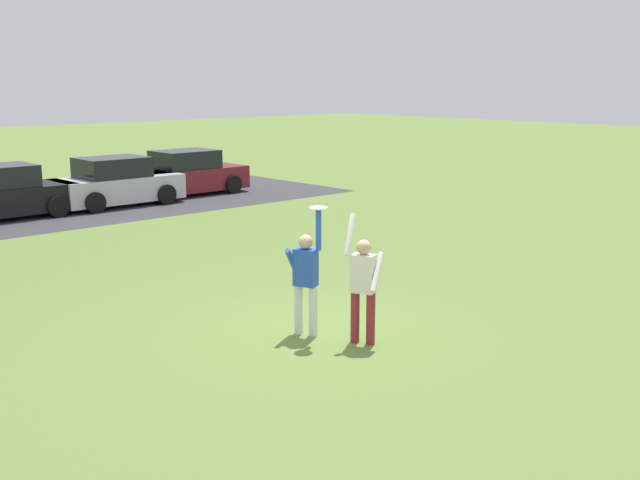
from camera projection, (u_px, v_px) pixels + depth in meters
ground_plane at (321, 332)px, 12.46m from camera, size 120.00×120.00×0.00m
person_catcher at (306, 276)px, 12.13m from camera, size 0.49×0.59×2.08m
person_defender at (363, 282)px, 11.74m from camera, size 0.58×0.65×2.04m
frisbee_disc at (319, 208)px, 11.81m from camera, size 0.28×0.28×0.02m
parked_car_black at (1, 194)px, 22.54m from camera, size 4.10×2.05×1.59m
parked_car_silver at (116, 183)px, 24.91m from camera, size 4.10×2.05×1.59m
parked_car_maroon at (188, 174)px, 27.38m from camera, size 4.10×2.05×1.59m
field_cone_orange at (365, 275)px, 15.44m from camera, size 0.26×0.26×0.32m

